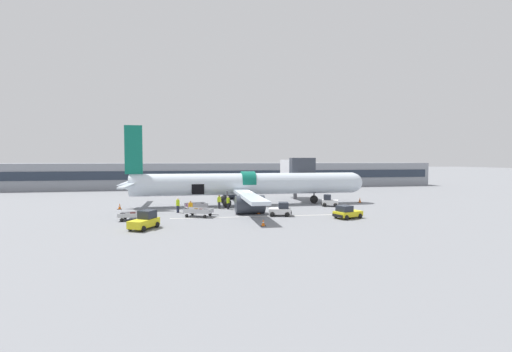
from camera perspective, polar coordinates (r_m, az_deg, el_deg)
name	(u,v)px	position (r m, az deg, el deg)	size (l,w,h in m)	color
ground_plane	(254,210)	(45.54, -0.37, -5.63)	(500.00, 500.00, 0.00)	slate
apron_marking_line	(254,217)	(40.06, -0.35, -6.77)	(19.05, 0.97, 0.01)	silver
terminal_strip	(225,175)	(82.98, -5.15, 0.14)	(104.14, 8.86, 5.83)	gray
jet_bridge_stub	(297,169)	(56.85, 6.81, 1.19)	(3.81, 8.83, 6.92)	#4C4C51
airplane	(244,185)	(49.84, -1.95, -1.52)	(36.13, 32.33, 11.32)	silver
baggage_tug_lead	(145,221)	(34.67, -18.04, -7.16)	(2.84, 3.49, 1.72)	yellow
baggage_tug_mid	(329,202)	(49.82, 12.13, -4.18)	(2.65, 2.34, 1.66)	white
baggage_tug_rear	(281,210)	(40.69, 4.13, -5.66)	(2.93, 2.45, 1.59)	white
baggage_tug_spare	(347,213)	(40.16, 14.91, -5.91)	(3.57, 2.79, 1.47)	yellow
baggage_cart_loading	(196,207)	(45.57, -9.90, -5.06)	(3.74, 2.62, 0.95)	#999BA0
baggage_cart_queued	(200,212)	(40.39, -9.38, -6.01)	(4.07, 2.77, 1.00)	#B7BABF
baggage_cart_empty	(135,216)	(39.93, -19.52, -6.31)	(4.22, 2.11, 0.85)	#B7BABF
ground_crew_loader_a	(219,201)	(46.71, -6.15, -4.23)	(0.61, 0.58, 1.86)	#2D2D33
ground_crew_loader_b	(178,205)	(43.92, -12.90, -4.72)	(0.59, 0.59, 1.86)	#1E2338
ground_crew_driver	(191,207)	(42.90, -10.85, -5.06)	(0.55, 0.36, 1.59)	#1E2338
ground_crew_supervisor	(228,202)	(45.96, -4.68, -4.39)	(0.54, 0.60, 1.77)	black
suitcase_on_tarmac_upright	(209,210)	(43.66, -7.80, -5.66)	(0.45, 0.40, 0.64)	#721951
safety_cone_nose	(360,200)	(55.26, 16.92, -3.89)	(0.56, 0.56, 0.78)	black
safety_cone_engine_left	(263,223)	(34.39, 1.21, -7.82)	(0.52, 0.52, 0.68)	black
safety_cone_wingtip	(259,211)	(41.89, 0.44, -5.90)	(0.56, 0.56, 0.70)	black
safety_cone_tail	(120,207)	(49.27, -21.78, -4.75)	(0.56, 0.56, 0.79)	black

